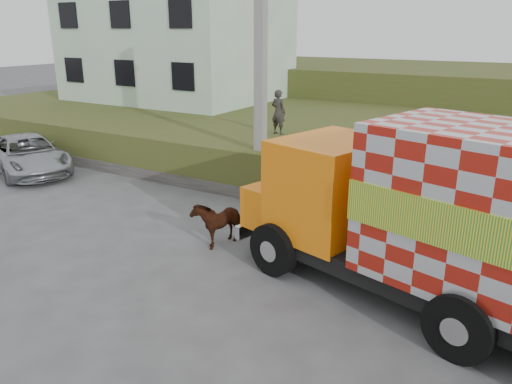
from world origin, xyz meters
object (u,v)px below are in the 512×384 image
Objects in this scene: cow at (218,221)px; pedestrian at (278,112)px; utility_pole at (261,65)px; cargo_truck at (452,220)px; suv at (28,154)px.

pedestrian is (-1.68, 6.16, 1.71)m from cow.
utility_pole is 5.89× the size of cow.
cargo_truck is at bearing -32.72° from utility_pole.
utility_pole is at bearing 114.38° from pedestrian.
suv is (-9.76, 1.67, 0.10)m from cow.
utility_pole is 0.95× the size of cargo_truck.
utility_pole reaches higher than cow.
pedestrian is at bearing 106.09° from utility_pole.
pedestrian is (-0.71, 2.46, -1.79)m from utility_pole.
suv is 3.10× the size of pedestrian.
utility_pole is 1.64× the size of suv.
cow is at bearing -75.28° from utility_pole.
utility_pole is at bearing 115.71° from cow.
pedestrian is at bearing -38.96° from suv.
cargo_truck is 6.19× the size of cow.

